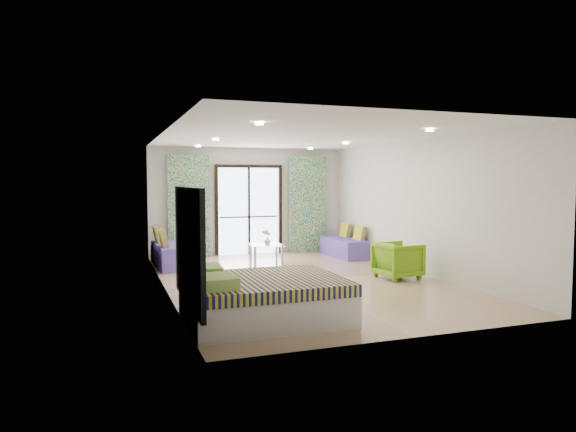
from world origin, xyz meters
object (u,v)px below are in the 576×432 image
object	(u,v)px
daybed_right	(345,247)
daybed_left	(171,254)
coffee_table	(266,247)
armchair	(398,259)
bed	(262,298)

from	to	relation	value
daybed_right	daybed_left	bearing A→B (deg)	179.83
daybed_right	coffee_table	size ratio (longest dim) A/B	2.02
daybed_left	coffee_table	bearing A→B (deg)	-15.78
coffee_table	armchair	bearing A→B (deg)	-51.17
daybed_right	armchair	size ratio (longest dim) A/B	2.10
daybed_left	daybed_right	size ratio (longest dim) A/B	1.12
daybed_left	daybed_right	distance (m)	4.23
daybed_right	coffee_table	distance (m)	2.27
daybed_right	coffee_table	bearing A→B (deg)	-167.41
bed	daybed_right	bearing A→B (deg)	53.58
bed	daybed_right	world-z (taller)	daybed_right
bed	daybed_left	distance (m)	4.85
bed	armchair	xyz separation A→B (m)	(3.31, 1.95, 0.08)
bed	armchair	size ratio (longest dim) A/B	2.71
daybed_left	armchair	size ratio (longest dim) A/B	2.36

